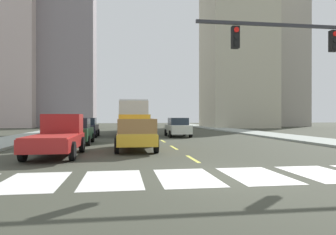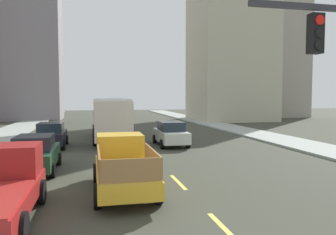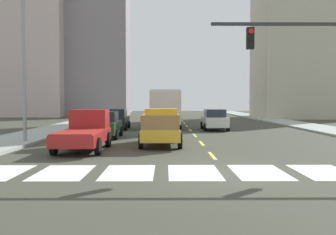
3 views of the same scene
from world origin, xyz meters
TOP-DOWN VIEW (x-y plane):
  - ground_plane at (0.00, 0.00)m, footprint 160.00×160.00m
  - sidewalk_right at (11.12, 18.00)m, footprint 3.59×110.00m
  - sidewalk_left at (-11.12, 18.00)m, footprint 3.59×110.00m
  - crosswalk_stripe_1 at (-5.52, 0.00)m, footprint 1.73×2.94m
  - crosswalk_stripe_2 at (-3.31, 0.00)m, footprint 1.73×2.94m
  - crosswalk_stripe_3 at (-1.10, 0.00)m, footprint 1.73×2.94m
  - crosswalk_stripe_4 at (1.10, 0.00)m, footprint 1.73×2.94m
  - crosswalk_stripe_5 at (3.31, 0.00)m, footprint 1.73×2.94m
  - lane_dash_0 at (0.00, 4.00)m, footprint 0.16×2.40m
  - lane_dash_1 at (0.00, 9.00)m, footprint 0.16×2.40m
  - lane_dash_2 at (0.00, 14.00)m, footprint 0.16×2.40m
  - lane_dash_3 at (0.00, 19.00)m, footprint 0.16×2.40m
  - lane_dash_4 at (0.00, 24.00)m, footprint 0.16×2.40m
  - lane_dash_5 at (0.00, 29.00)m, footprint 0.16×2.40m
  - lane_dash_6 at (0.00, 34.00)m, footprint 0.16×2.40m
  - lane_dash_7 at (0.00, 39.00)m, footprint 0.16×2.40m
  - pickup_stakebed at (-2.31, 8.43)m, footprint 2.18×5.20m
  - pickup_dark at (-6.04, 6.24)m, footprint 2.18×5.20m
  - city_bus at (-2.05, 22.85)m, footprint 2.72×10.80m
  - sedan_near_left at (-6.01, 12.21)m, footprint 2.02×4.40m
  - sedan_far at (2.00, 18.90)m, footprint 2.02×4.40m
  - sedan_mid at (-6.18, 19.81)m, footprint 2.02×4.40m
  - tower_tall_centre at (-13.44, 49.31)m, footprint 10.98×7.30m
  - block_mid_left at (16.21, 41.60)m, footprint 10.61×10.25m
  - block_mid_right at (-22.71, 48.07)m, footprint 10.96×9.88m
  - block_low_left at (25.74, 48.97)m, footprint 11.51×9.98m

SIDE VIEW (x-z plane):
  - ground_plane at x=0.00m, z-range 0.00..0.00m
  - lane_dash_0 at x=0.00m, z-range 0.00..0.01m
  - lane_dash_1 at x=0.00m, z-range 0.00..0.01m
  - lane_dash_2 at x=0.00m, z-range 0.00..0.01m
  - lane_dash_3 at x=0.00m, z-range 0.00..0.01m
  - lane_dash_4 at x=0.00m, z-range 0.00..0.01m
  - lane_dash_5 at x=0.00m, z-range 0.00..0.01m
  - lane_dash_6 at x=0.00m, z-range 0.00..0.01m
  - lane_dash_7 at x=0.00m, z-range 0.00..0.01m
  - crosswalk_stripe_1 at x=-5.52m, z-range 0.00..0.01m
  - crosswalk_stripe_2 at x=-3.31m, z-range 0.00..0.01m
  - crosswalk_stripe_3 at x=-1.10m, z-range 0.00..0.01m
  - crosswalk_stripe_4 at x=1.10m, z-range 0.00..0.01m
  - crosswalk_stripe_5 at x=3.31m, z-range 0.00..0.01m
  - sidewalk_right at x=11.12m, z-range 0.00..0.15m
  - sidewalk_left at x=-11.12m, z-range 0.00..0.15m
  - sedan_near_left at x=-6.01m, z-range 0.00..1.72m
  - sedan_far at x=2.00m, z-range 0.00..1.72m
  - sedan_mid at x=-6.18m, z-range 0.00..1.72m
  - pickup_dark at x=-6.04m, z-range -0.06..1.90m
  - pickup_stakebed at x=-2.31m, z-range -0.04..1.92m
  - city_bus at x=-2.05m, z-range 0.29..3.61m
  - block_low_left at x=25.74m, z-range 0.00..25.03m
  - block_mid_right at x=-22.71m, z-range 0.00..33.36m
  - block_mid_left at x=16.21m, z-range 0.00..34.83m
  - tower_tall_centre at x=-13.44m, z-range 0.00..34.90m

